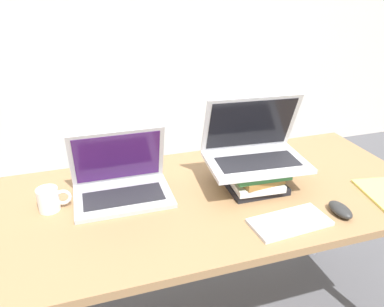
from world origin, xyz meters
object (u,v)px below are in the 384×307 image
laptop_left (121,183)px  mug (50,199)px  mouse (340,210)px  wireless_keyboard (290,222)px  book_stack (252,174)px  laptop_on_books (254,149)px

laptop_left → mug: 0.26m
mouse → mug: mug is taller
laptop_left → mouse: 0.79m
laptop_left → mouse: bearing=-27.0°
mug → laptop_left: bearing=5.7°
wireless_keyboard → mug: mug is taller
laptop_left → book_stack: 0.50m
laptop_on_books → mouse: 0.37m
laptop_left → laptop_on_books: laptop_on_books is taller
laptop_left → wireless_keyboard: laptop_left is taller
laptop_on_books → wireless_keyboard: laptop_on_books is taller
laptop_on_books → laptop_left: bearing=171.9°
wireless_keyboard → laptop_on_books: bearing=90.5°
wireless_keyboard → book_stack: bearing=92.5°
mouse → laptop_on_books: bearing=124.8°
book_stack → laptop_left: bearing=170.4°
laptop_left → wireless_keyboard: 0.62m
laptop_on_books → mug: (-0.76, 0.05, -0.11)m
wireless_keyboard → mug: size_ratio=2.38×
book_stack → wireless_keyboard: size_ratio=1.02×
laptop_on_books → mug: laptop_on_books is taller
laptop_left → mouse: size_ratio=3.31×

